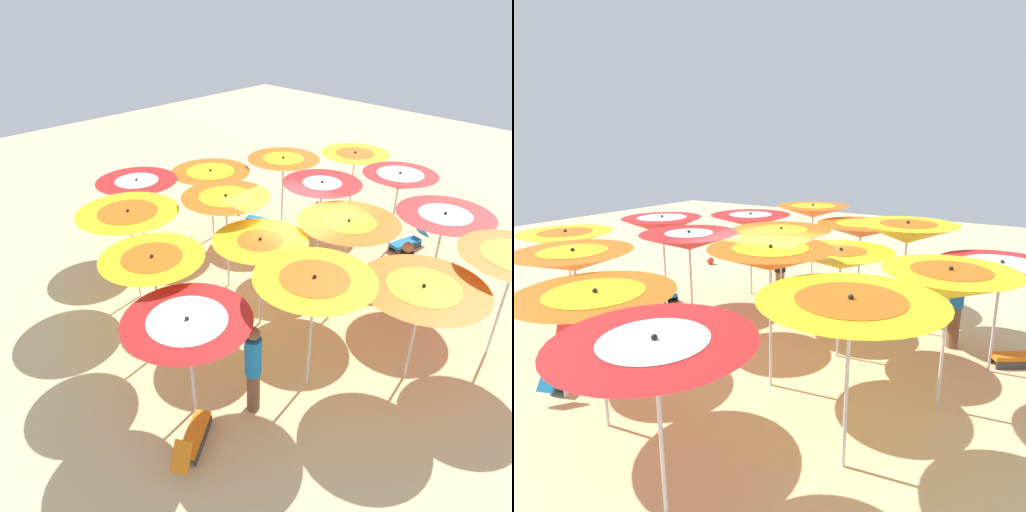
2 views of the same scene
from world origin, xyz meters
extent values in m
cube|color=beige|center=(0.00, 0.00, -0.02)|extent=(37.76, 37.76, 0.04)
cylinder|color=silver|center=(1.41, -4.49, 1.02)|extent=(0.05, 0.05, 2.04)
cone|color=yellow|center=(1.41, -4.49, 2.04)|extent=(2.08, 2.08, 0.35)
cone|color=orange|center=(1.41, -4.49, 2.12)|extent=(1.17, 1.17, 0.20)
sphere|color=black|center=(1.41, -4.49, 2.24)|extent=(0.07, 0.07, 0.07)
cylinder|color=silver|center=(2.58, -2.49, 1.03)|extent=(0.05, 0.05, 2.07)
cone|color=orange|center=(2.58, -2.49, 2.07)|extent=(2.14, 2.14, 0.37)
cone|color=yellow|center=(2.58, -2.49, 2.16)|extent=(1.21, 1.21, 0.21)
sphere|color=black|center=(2.58, -2.49, 2.28)|extent=(0.07, 0.07, 0.07)
cylinder|color=silver|center=(3.59, -0.51, 0.96)|extent=(0.05, 0.05, 1.91)
cone|color=orange|center=(3.59, -0.51, 1.91)|extent=(2.25, 2.25, 0.40)
cone|color=yellow|center=(3.59, -0.51, 2.00)|extent=(1.37, 1.37, 0.24)
sphere|color=black|center=(3.59, -0.51, 2.14)|extent=(0.07, 0.07, 0.07)
cylinder|color=silver|center=(4.34, 1.44, 0.98)|extent=(0.05, 0.05, 1.96)
cone|color=red|center=(4.34, 1.44, 1.96)|extent=(2.17, 2.17, 0.42)
cone|color=white|center=(4.34, 1.44, 2.07)|extent=(1.15, 1.15, 0.23)
sphere|color=black|center=(4.34, 1.44, 2.20)|extent=(0.07, 0.07, 0.07)
cylinder|color=silver|center=(-0.66, -3.53, 1.07)|extent=(0.05, 0.05, 2.14)
cone|color=red|center=(-0.66, -3.53, 2.14)|extent=(2.00, 2.00, 0.43)
cone|color=white|center=(-0.66, -3.53, 2.22)|extent=(1.24, 1.24, 0.27)
sphere|color=black|center=(-0.66, -3.53, 2.38)|extent=(0.07, 0.07, 0.07)
cylinder|color=silver|center=(0.46, -1.60, 1.08)|extent=(0.05, 0.05, 2.15)
cone|color=red|center=(0.46, -1.60, 2.15)|extent=(2.05, 2.05, 0.36)
cone|color=white|center=(0.46, -1.60, 2.25)|extent=(1.01, 1.01, 0.18)
sphere|color=black|center=(0.46, -1.60, 2.36)|extent=(0.07, 0.07, 0.07)
cylinder|color=silver|center=(1.31, 0.95, 1.15)|extent=(0.05, 0.05, 2.30)
cone|color=orange|center=(1.31, 0.95, 2.30)|extent=(2.09, 2.09, 0.39)
cone|color=yellow|center=(1.31, 0.95, 2.38)|extent=(1.26, 1.26, 0.23)
sphere|color=black|center=(1.31, 0.95, 2.52)|extent=(0.07, 0.07, 0.07)
cylinder|color=silver|center=(2.53, 2.84, 1.08)|extent=(0.05, 0.05, 2.16)
cone|color=yellow|center=(2.53, 2.84, 2.16)|extent=(2.30, 2.30, 0.33)
cone|color=orange|center=(2.53, 2.84, 2.23)|extent=(1.35, 1.35, 0.20)
sphere|color=black|center=(2.53, 2.84, 2.36)|extent=(0.07, 0.07, 0.07)
cylinder|color=silver|center=(-2.61, -2.14, 1.06)|extent=(0.05, 0.05, 2.12)
cone|color=red|center=(-2.61, -2.14, 2.12)|extent=(2.19, 2.19, 0.33)
cone|color=white|center=(-2.61, -2.14, 2.21)|extent=(1.18, 1.18, 0.18)
sphere|color=black|center=(-2.61, -2.14, 2.32)|extent=(0.07, 0.07, 0.07)
cylinder|color=silver|center=(-1.24, -0.35, 1.03)|extent=(0.05, 0.05, 2.06)
cone|color=orange|center=(-1.24, -0.35, 2.06)|extent=(2.26, 2.26, 0.41)
cone|color=yellow|center=(-1.24, -0.35, 2.16)|extent=(1.20, 1.20, 0.22)
sphere|color=black|center=(-1.24, -0.35, 2.29)|extent=(0.07, 0.07, 0.07)
cylinder|color=silver|center=(-0.34, 1.50, 1.00)|extent=(0.05, 0.05, 2.00)
cone|color=yellow|center=(-0.34, 1.50, 2.00)|extent=(2.02, 2.02, 0.36)
cone|color=orange|center=(-0.34, 1.50, 2.10)|extent=(0.97, 0.97, 0.17)
sphere|color=black|center=(-0.34, 1.50, 2.21)|extent=(0.07, 0.07, 0.07)
cylinder|color=silver|center=(0.49, 3.60, 1.04)|extent=(0.05, 0.05, 2.08)
cone|color=yellow|center=(0.49, 3.60, 2.08)|extent=(2.02, 2.02, 0.45)
cone|color=orange|center=(0.49, 3.60, 2.18)|extent=(1.17, 1.17, 0.26)
sphere|color=black|center=(0.49, 3.60, 2.34)|extent=(0.07, 0.07, 0.07)
cylinder|color=silver|center=(-4.47, -1.16, 1.11)|extent=(0.05, 0.05, 2.21)
cone|color=orange|center=(-4.47, -1.16, 2.21)|extent=(2.15, 2.15, 0.35)
cone|color=yellow|center=(-4.47, -1.16, 2.29)|extent=(1.32, 1.32, 0.22)
sphere|color=black|center=(-4.47, -1.16, 2.42)|extent=(0.07, 0.07, 0.07)
cylinder|color=silver|center=(-3.58, 0.68, 0.99)|extent=(0.05, 0.05, 1.97)
cone|color=orange|center=(-3.58, 0.68, 1.97)|extent=(2.30, 2.30, 0.38)
cone|color=yellow|center=(-3.58, 0.68, 2.06)|extent=(1.30, 1.30, 0.21)
sphere|color=black|center=(-3.58, 0.68, 2.19)|extent=(0.07, 0.07, 0.07)
cylinder|color=silver|center=(-2.31, 2.21, 1.13)|extent=(0.05, 0.05, 2.26)
cone|color=yellow|center=(-2.31, 2.21, 2.26)|extent=(2.15, 2.15, 0.44)
cone|color=orange|center=(-2.31, 2.21, 2.36)|extent=(1.22, 1.22, 0.25)
sphere|color=black|center=(-2.31, 2.21, 2.51)|extent=(0.07, 0.07, 0.07)
cylinder|color=silver|center=(-1.27, 4.16, 0.97)|extent=(0.05, 0.05, 1.95)
cone|color=red|center=(-1.27, 4.16, 1.95)|extent=(2.17, 2.17, 0.30)
cone|color=white|center=(-1.27, 4.16, 2.01)|extent=(1.34, 1.34, 0.19)
sphere|color=black|center=(-1.27, 4.16, 2.13)|extent=(0.07, 0.07, 0.07)
cube|color=#333338|center=(1.85, -4.14, 0.07)|extent=(0.71, 0.60, 0.14)
cube|color=#333338|center=(1.65, -3.91, 0.07)|extent=(0.71, 0.60, 0.14)
cube|color=red|center=(1.75, -4.02, 0.19)|extent=(0.88, 0.81, 0.10)
cube|color=red|center=(2.20, -3.65, 0.40)|extent=(0.43, 0.43, 0.35)
cube|color=silver|center=(3.17, -2.20, 0.07)|extent=(0.85, 0.36, 0.14)
cube|color=silver|center=(3.06, -1.93, 0.07)|extent=(0.85, 0.36, 0.14)
cube|color=#1972B7|center=(3.11, -2.06, 0.19)|extent=(0.94, 0.59, 0.10)
cube|color=#1972B7|center=(3.67, -1.85, 0.42)|extent=(0.40, 0.38, 0.39)
cube|color=#333338|center=(-1.68, 4.67, 0.07)|extent=(0.54, 0.81, 0.14)
cube|color=#333338|center=(-1.92, 4.51, 0.07)|extent=(0.54, 0.81, 0.14)
cube|color=orange|center=(-1.80, 4.59, 0.19)|extent=(0.76, 0.95, 0.10)
cube|color=#333338|center=(-1.11, -3.92, 0.07)|extent=(0.29, 0.96, 0.14)
cube|color=#333338|center=(-0.79, -4.01, 0.07)|extent=(0.29, 0.96, 0.14)
cube|color=#1972B7|center=(-0.95, -3.97, 0.19)|extent=(0.58, 1.04, 0.10)
cube|color=#1972B7|center=(-1.11, -4.58, 0.39)|extent=(0.41, 0.39, 0.33)
cylinder|color=#A3704C|center=(-2.37, -1.05, 0.44)|extent=(0.24, 0.24, 0.89)
cylinder|color=black|center=(-2.37, -1.05, 1.28)|extent=(0.30, 0.30, 0.78)
sphere|color=#A3704C|center=(-2.37, -1.05, 1.78)|extent=(0.24, 0.24, 0.24)
cylinder|color=brown|center=(-2.00, 3.38, 0.44)|extent=(0.24, 0.24, 0.88)
cylinder|color=#1972BF|center=(-2.00, 3.38, 1.27)|extent=(0.30, 0.30, 0.77)
sphere|color=brown|center=(-2.00, 3.38, 1.77)|extent=(0.24, 0.24, 0.24)
sphere|color=red|center=(-4.52, -5.22, 0.13)|extent=(0.25, 0.25, 0.25)
camera|label=1|loc=(-6.31, 7.69, 6.89)|focal=33.19mm
camera|label=2|loc=(7.22, 4.64, 4.09)|focal=30.74mm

